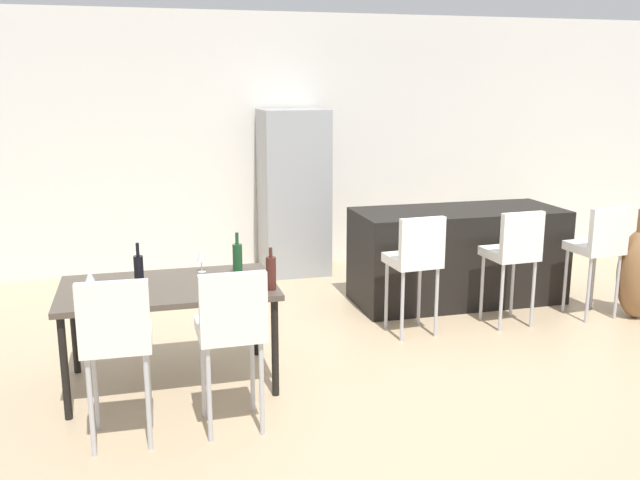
# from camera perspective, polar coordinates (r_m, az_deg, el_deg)

# --- Properties ---
(ground_plane) EXTENTS (10.00, 10.00, 0.00)m
(ground_plane) POSITION_cam_1_polar(r_m,az_deg,el_deg) (6.04, 8.76, -7.90)
(ground_plane) COLOR tan
(back_wall) EXTENTS (10.00, 0.12, 2.90)m
(back_wall) POSITION_cam_1_polar(r_m,az_deg,el_deg) (8.31, 1.35, 8.22)
(back_wall) COLOR silver
(back_wall) RESTS_ON ground_plane
(kitchen_island) EXTENTS (2.03, 0.84, 0.92)m
(kitchen_island) POSITION_cam_1_polar(r_m,az_deg,el_deg) (6.94, 11.26, -1.26)
(kitchen_island) COLOR black
(kitchen_island) RESTS_ON ground_plane
(bar_chair_left) EXTENTS (0.43, 0.43, 1.05)m
(bar_chair_left) POSITION_cam_1_polar(r_m,az_deg,el_deg) (5.86, 7.91, -1.35)
(bar_chair_left) COLOR white
(bar_chair_left) RESTS_ON ground_plane
(bar_chair_middle) EXTENTS (0.42, 0.42, 1.05)m
(bar_chair_middle) POSITION_cam_1_polar(r_m,az_deg,el_deg) (6.27, 15.72, -0.78)
(bar_chair_middle) COLOR white
(bar_chair_middle) RESTS_ON ground_plane
(bar_chair_right) EXTENTS (0.43, 0.43, 1.05)m
(bar_chair_right) POSITION_cam_1_polar(r_m,az_deg,el_deg) (6.75, 22.08, -0.30)
(bar_chair_right) COLOR white
(bar_chair_right) RESTS_ON ground_plane
(dining_table) EXTENTS (1.49, 0.88, 0.74)m
(dining_table) POSITION_cam_1_polar(r_m,az_deg,el_deg) (4.98, -12.40, -4.37)
(dining_table) COLOR #4C4238
(dining_table) RESTS_ON ground_plane
(dining_chair_near) EXTENTS (0.41, 0.41, 1.05)m
(dining_chair_near) POSITION_cam_1_polar(r_m,az_deg,el_deg) (4.21, -16.49, -7.52)
(dining_chair_near) COLOR white
(dining_chair_near) RESTS_ON ground_plane
(dining_chair_far) EXTENTS (0.41, 0.41, 1.05)m
(dining_chair_far) POSITION_cam_1_polar(r_m,az_deg,el_deg) (4.24, -7.33, -6.95)
(dining_chair_far) COLOR white
(dining_chair_far) RESTS_ON ground_plane
(wine_bottle_middle) EXTENTS (0.07, 0.07, 0.31)m
(wine_bottle_middle) POSITION_cam_1_polar(r_m,az_deg,el_deg) (5.13, -6.83, -1.51)
(wine_bottle_middle) COLOR #194723
(wine_bottle_middle) RESTS_ON dining_table
(wine_bottle_inner) EXTENTS (0.07, 0.07, 0.30)m
(wine_bottle_inner) POSITION_cam_1_polar(r_m,az_deg,el_deg) (4.73, -4.07, -2.71)
(wine_bottle_inner) COLOR #471E19
(wine_bottle_inner) RESTS_ON dining_table
(wine_bottle_far) EXTENTS (0.07, 0.07, 0.31)m
(wine_bottle_far) POSITION_cam_1_polar(r_m,az_deg,el_deg) (4.97, -14.74, -2.39)
(wine_bottle_far) COLOR black
(wine_bottle_far) RESTS_ON dining_table
(wine_glass_left) EXTENTS (0.07, 0.07, 0.17)m
(wine_glass_left) POSITION_cam_1_polar(r_m,az_deg,el_deg) (5.23, -9.78, -1.30)
(wine_glass_left) COLOR silver
(wine_glass_left) RESTS_ON dining_table
(wine_glass_right) EXTENTS (0.07, 0.07, 0.17)m
(wine_glass_right) POSITION_cam_1_polar(r_m,az_deg,el_deg) (4.86, -18.47, -2.89)
(wine_glass_right) COLOR silver
(wine_glass_right) RESTS_ON dining_table
(refrigerator) EXTENTS (0.72, 0.68, 1.84)m
(refrigerator) POSITION_cam_1_polar(r_m,az_deg,el_deg) (7.79, -2.20, 3.97)
(refrigerator) COLOR #939699
(refrigerator) RESTS_ON ground_plane
(floor_vase) EXTENTS (0.38, 0.38, 1.02)m
(floor_vase) POSITION_cam_1_polar(r_m,az_deg,el_deg) (6.96, 24.83, -2.48)
(floor_vase) COLOR brown
(floor_vase) RESTS_ON ground_plane
(potted_plant) EXTENTS (0.33, 0.33, 0.54)m
(potted_plant) POSITION_cam_1_polar(r_m,az_deg,el_deg) (8.96, 16.00, 0.65)
(potted_plant) COLOR beige
(potted_plant) RESTS_ON ground_plane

